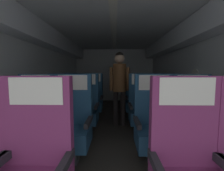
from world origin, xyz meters
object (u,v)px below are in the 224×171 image
at_px(seat_b_right_aisle, 194,126).
at_px(seat_d_right_aisle, 156,100).
at_px(seat_a_left_aisle, 33,171).
at_px(seat_c_left_aisle, 85,108).
at_px(seat_b_right_window, 154,126).
at_px(seat_d_left_aisle, 93,100).
at_px(seat_b_left_aisle, 72,125).
at_px(seat_c_right_aisle, 169,109).
at_px(flight_attendant, 119,81).
at_px(seat_d_left_window, 73,100).
at_px(seat_c_right_window, 142,109).
at_px(seat_b_left_window, 34,124).
at_px(seat_c_left_window, 59,108).
at_px(seat_d_right_window, 135,100).

xyz_separation_m(seat_b_right_aisle, seat_d_right_aisle, (0.01, 1.79, 0.00)).
xyz_separation_m(seat_a_left_aisle, seat_c_left_aisle, (-0.00, 1.78, 0.00)).
xyz_separation_m(seat_b_right_window, seat_c_left_aisle, (-1.09, 0.88, 0.00)).
distance_m(seat_b_right_aisle, seat_d_left_aisle, 2.39).
bearing_deg(seat_b_left_aisle, seat_d_right_aisle, 48.25).
xyz_separation_m(seat_b_right_window, seat_d_left_aisle, (-1.08, 1.79, 0.00)).
relative_size(seat_a_left_aisle, seat_c_right_aisle, 1.00).
xyz_separation_m(seat_b_left_aisle, seat_d_right_aisle, (1.58, 1.77, 0.00)).
bearing_deg(seat_d_left_aisle, seat_b_right_window, -58.86).
relative_size(seat_a_left_aisle, seat_b_left_aisle, 1.00).
height_order(seat_a_left_aisle, flight_attendant, flight_attendant).
height_order(seat_d_left_aisle, flight_attendant, flight_attendant).
height_order(seat_c_right_aisle, seat_d_left_window, same).
bearing_deg(seat_c_right_window, seat_b_right_window, -90.38).
xyz_separation_m(seat_b_left_window, seat_b_right_window, (1.58, -0.01, 0.00)).
height_order(seat_c_left_window, seat_c_right_window, same).
bearing_deg(seat_c_left_window, seat_c_left_aisle, -2.35).
distance_m(seat_b_left_window, seat_c_right_aisle, 2.27).
xyz_separation_m(seat_b_left_window, seat_c_left_aisle, (0.50, 0.87, 0.00)).
bearing_deg(seat_c_left_window, seat_d_left_window, 89.55).
distance_m(seat_a_left_aisle, seat_d_right_aisle, 3.11).
height_order(seat_c_right_window, seat_d_left_window, same).
relative_size(seat_d_left_window, seat_d_right_window, 1.00).
distance_m(seat_c_left_window, seat_d_right_aisle, 2.27).
relative_size(seat_d_left_window, seat_d_right_aisle, 1.00).
xyz_separation_m(seat_d_right_aisle, flight_attendant, (-0.92, -0.46, 0.51)).
xyz_separation_m(seat_b_left_aisle, seat_d_left_aisle, (-0.00, 1.78, 0.00)).
xyz_separation_m(seat_d_left_aisle, seat_d_right_aisle, (1.58, -0.01, 0.00)).
height_order(seat_a_left_aisle, seat_b_left_aisle, same).
bearing_deg(seat_b_right_window, seat_b_right_aisle, -1.69).
bearing_deg(seat_b_left_aisle, seat_c_left_aisle, 90.48).
relative_size(seat_b_left_window, seat_d_right_window, 1.00).
height_order(seat_c_left_aisle, seat_c_right_aisle, same).
bearing_deg(seat_b_right_window, seat_d_left_aisle, 121.14).
xyz_separation_m(seat_d_left_aisle, seat_d_right_window, (1.08, -0.02, 0.00)).
bearing_deg(seat_c_left_window, seat_b_left_window, -89.85).
distance_m(seat_b_left_aisle, seat_d_left_window, 1.85).
xyz_separation_m(seat_b_left_aisle, seat_c_left_window, (-0.51, 0.89, 0.00)).
xyz_separation_m(seat_b_left_aisle, seat_c_left_aisle, (-0.01, 0.87, 0.00)).
bearing_deg(seat_c_right_aisle, seat_c_left_aisle, -179.51).
height_order(seat_b_right_window, seat_d_left_window, same).
relative_size(seat_a_left_aisle, seat_d_right_aisle, 1.00).
bearing_deg(seat_d_left_aisle, seat_b_left_aisle, -89.99).
distance_m(seat_d_left_aisle, flight_attendant, 0.96).
xyz_separation_m(seat_d_left_window, seat_d_left_aisle, (0.50, 0.00, 0.00)).
relative_size(seat_b_right_aisle, seat_c_right_window, 1.00).
bearing_deg(seat_d_left_aisle, seat_d_left_window, -179.96).
bearing_deg(seat_c_left_aisle, seat_a_left_aisle, -89.96).
bearing_deg(seat_c_right_aisle, seat_d_left_window, 156.75).
relative_size(seat_b_left_aisle, seat_b_right_aisle, 1.00).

